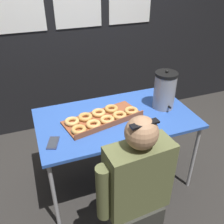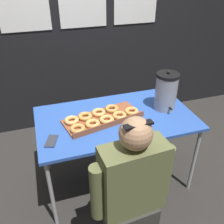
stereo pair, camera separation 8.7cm
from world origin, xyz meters
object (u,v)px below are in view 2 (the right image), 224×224
(cell_phone, at_px, (51,141))
(person_seated, at_px, (132,197))
(donut_box, at_px, (101,118))
(coffee_urn, at_px, (166,91))

(cell_phone, xyz_separation_m, person_seated, (0.46, -0.54, -0.18))
(donut_box, height_order, person_seated, person_seated)
(donut_box, bearing_deg, cell_phone, -171.29)
(donut_box, relative_size, person_seated, 0.59)
(donut_box, height_order, cell_phone, donut_box)
(donut_box, distance_m, cell_phone, 0.48)
(cell_phone, distance_m, person_seated, 0.74)
(donut_box, bearing_deg, person_seated, -101.32)
(cell_phone, bearing_deg, donut_box, 41.18)
(coffee_urn, distance_m, cell_phone, 1.10)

